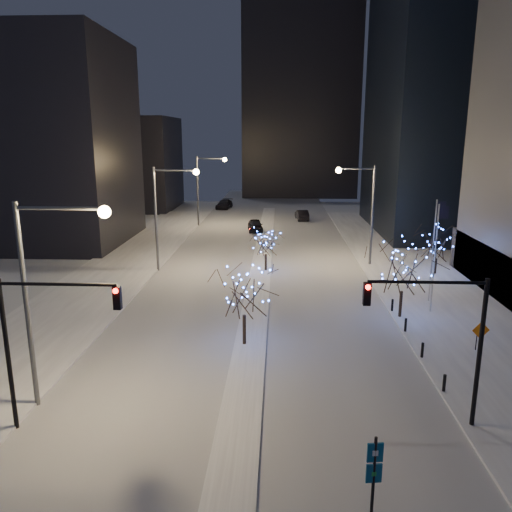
# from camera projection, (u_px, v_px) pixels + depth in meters

# --- Properties ---
(ground) EXTENTS (160.00, 160.00, 0.00)m
(ground) POSITION_uv_depth(u_px,v_px,m) (238.00, 434.00, 22.03)
(ground) COLOR silver
(ground) RESTS_ON ground
(road) EXTENTS (20.00, 130.00, 0.02)m
(road) POSITION_uv_depth(u_px,v_px,m) (263.00, 253.00, 56.01)
(road) COLOR silver
(road) RESTS_ON ground
(median) EXTENTS (2.00, 80.00, 0.15)m
(median) POSITION_uv_depth(u_px,v_px,m) (262.00, 263.00, 51.14)
(median) COLOR white
(median) RESTS_ON ground
(east_sidewalk) EXTENTS (10.00, 90.00, 0.15)m
(east_sidewalk) POSITION_uv_depth(u_px,v_px,m) (440.00, 296.00, 40.77)
(east_sidewalk) COLOR white
(east_sidewalk) RESTS_ON ground
(west_sidewalk) EXTENTS (8.00, 90.00, 0.15)m
(west_sidewalk) POSITION_uv_depth(u_px,v_px,m) (92.00, 291.00, 42.05)
(west_sidewalk) COLOR white
(west_sidewalk) RESTS_ON ground
(filler_west_near) EXTENTS (22.00, 18.00, 24.00)m
(filler_west_near) POSITION_uv_depth(u_px,v_px,m) (30.00, 143.00, 59.29)
(filler_west_near) COLOR black
(filler_west_near) RESTS_ON ground
(filler_west_far) EXTENTS (18.00, 16.00, 16.00)m
(filler_west_far) POSITION_uv_depth(u_px,v_px,m) (124.00, 163.00, 89.27)
(filler_west_far) COLOR black
(filler_west_far) RESTS_ON ground
(horizon_block) EXTENTS (24.00, 14.00, 42.00)m
(horizon_block) POSITION_uv_depth(u_px,v_px,m) (300.00, 96.00, 106.16)
(horizon_block) COLOR black
(horizon_block) RESTS_ON ground
(street_lamp_w_near) EXTENTS (4.40, 0.56, 10.00)m
(street_lamp_w_near) POSITION_uv_depth(u_px,v_px,m) (46.00, 278.00, 22.84)
(street_lamp_w_near) COLOR #595E66
(street_lamp_w_near) RESTS_ON ground
(street_lamp_w_mid) EXTENTS (4.40, 0.56, 10.00)m
(street_lamp_w_mid) POSITION_uv_depth(u_px,v_px,m) (166.00, 204.00, 47.11)
(street_lamp_w_mid) COLOR #595E66
(street_lamp_w_mid) RESTS_ON ground
(street_lamp_w_far) EXTENTS (4.40, 0.56, 10.00)m
(street_lamp_w_far) POSITION_uv_depth(u_px,v_px,m) (205.00, 181.00, 71.39)
(street_lamp_w_far) COLOR #595E66
(street_lamp_w_far) RESTS_ON ground
(street_lamp_east) EXTENTS (3.90, 0.56, 10.00)m
(street_lamp_east) POSITION_uv_depth(u_px,v_px,m) (364.00, 202.00, 49.20)
(street_lamp_east) COLOR #595E66
(street_lamp_east) RESTS_ON ground
(traffic_signal_west) EXTENTS (5.26, 0.43, 7.00)m
(traffic_signal_west) POSITION_uv_depth(u_px,v_px,m) (40.00, 330.00, 21.28)
(traffic_signal_west) COLOR black
(traffic_signal_west) RESTS_ON ground
(traffic_signal_east) EXTENTS (5.26, 0.43, 7.00)m
(traffic_signal_east) POSITION_uv_depth(u_px,v_px,m) (446.00, 328.00, 21.48)
(traffic_signal_east) COLOR black
(traffic_signal_east) RESTS_ON ground
(flagpoles) EXTENTS (1.35, 2.60, 8.00)m
(flagpoles) POSITION_uv_depth(u_px,v_px,m) (435.00, 247.00, 37.06)
(flagpoles) COLOR silver
(flagpoles) RESTS_ON east_sidewalk
(bollards) EXTENTS (0.16, 12.16, 0.90)m
(bollards) POSITION_uv_depth(u_px,v_px,m) (413.00, 337.00, 31.14)
(bollards) COLOR black
(bollards) RESTS_ON east_sidewalk
(car_near) EXTENTS (2.46, 4.99, 1.64)m
(car_near) POSITION_uv_depth(u_px,v_px,m) (255.00, 225.00, 68.52)
(car_near) COLOR black
(car_near) RESTS_ON ground
(car_mid) EXTENTS (2.14, 4.89, 1.56)m
(car_mid) POSITION_uv_depth(u_px,v_px,m) (302.00, 215.00, 77.92)
(car_mid) COLOR black
(car_mid) RESTS_ON ground
(car_far) EXTENTS (2.94, 5.70, 1.58)m
(car_far) POSITION_uv_depth(u_px,v_px,m) (224.00, 204.00, 89.86)
(car_far) COLOR black
(car_far) RESTS_ON ground
(holiday_tree_median_near) EXTENTS (4.63, 4.63, 5.10)m
(holiday_tree_median_near) POSITION_uv_depth(u_px,v_px,m) (244.00, 293.00, 30.45)
(holiday_tree_median_near) COLOR black
(holiday_tree_median_near) RESTS_ON median
(holiday_tree_median_far) EXTENTS (3.65, 3.65, 4.00)m
(holiday_tree_median_far) POSITION_uv_depth(u_px,v_px,m) (266.00, 243.00, 47.74)
(holiday_tree_median_far) COLOR black
(holiday_tree_median_far) RESTS_ON median
(holiday_tree_plaza_near) EXTENTS (5.54, 5.54, 5.66)m
(holiday_tree_plaza_near) POSITION_uv_depth(u_px,v_px,m) (403.00, 268.00, 35.09)
(holiday_tree_plaza_near) COLOR black
(holiday_tree_plaza_near) RESTS_ON east_sidewalk
(holiday_tree_plaza_far) EXTENTS (4.57, 4.57, 4.63)m
(holiday_tree_plaza_far) POSITION_uv_depth(u_px,v_px,m) (437.00, 244.00, 46.50)
(holiday_tree_plaza_far) COLOR black
(holiday_tree_plaza_far) RESTS_ON east_sidewalk
(wayfinding_sign) EXTENTS (0.55, 0.14, 3.10)m
(wayfinding_sign) POSITION_uv_depth(u_px,v_px,m) (374.00, 469.00, 16.80)
(wayfinding_sign) COLOR black
(wayfinding_sign) RESTS_ON ground
(construction_sign) EXTENTS (1.10, 0.20, 1.83)m
(construction_sign) POSITION_uv_depth(u_px,v_px,m) (481.00, 333.00, 30.04)
(construction_sign) COLOR black
(construction_sign) RESTS_ON east_sidewalk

